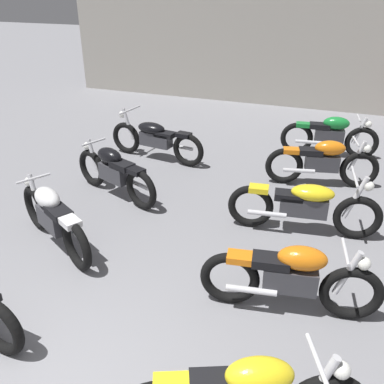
{
  "coord_description": "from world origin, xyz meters",
  "views": [
    {
      "loc": [
        1.93,
        -1.37,
        3.32
      ],
      "look_at": [
        0.0,
        3.74,
        0.55
      ],
      "focal_mm": 39.26,
      "sensor_mm": 36.0,
      "label": 1
    }
  ],
  "objects_px": {
    "motorcycle_left_row_1": "(53,217)",
    "motorcycle_right_row_4": "(330,135)",
    "motorcycle_left_row_3": "(155,138)",
    "motorcycle_left_row_2": "(114,171)",
    "motorcycle_right_row_3": "(323,161)",
    "motorcycle_right_row_1": "(291,277)",
    "motorcycle_right_row_2": "(305,205)"
  },
  "relations": [
    {
      "from": "motorcycle_right_row_1",
      "to": "motorcycle_right_row_3",
      "type": "xyz_separation_m",
      "value": [
        0.02,
        3.45,
        0.0
      ]
    },
    {
      "from": "motorcycle_left_row_2",
      "to": "motorcycle_right_row_4",
      "type": "height_order",
      "value": "same"
    },
    {
      "from": "motorcycle_left_row_3",
      "to": "motorcycle_right_row_3",
      "type": "relative_size",
      "value": 1.11
    },
    {
      "from": "motorcycle_right_row_2",
      "to": "motorcycle_right_row_3",
      "type": "bearing_deg",
      "value": 86.94
    },
    {
      "from": "motorcycle_left_row_2",
      "to": "motorcycle_left_row_3",
      "type": "height_order",
      "value": "motorcycle_left_row_3"
    },
    {
      "from": "motorcycle_left_row_1",
      "to": "motorcycle_right_row_2",
      "type": "xyz_separation_m",
      "value": [
        3.14,
        1.56,
        -0.01
      ]
    },
    {
      "from": "motorcycle_right_row_4",
      "to": "motorcycle_left_row_2",
      "type": "bearing_deg",
      "value": -135.28
    },
    {
      "from": "motorcycle_left_row_1",
      "to": "motorcycle_left_row_3",
      "type": "distance_m",
      "value": 3.36
    },
    {
      "from": "motorcycle_left_row_3",
      "to": "motorcycle_right_row_1",
      "type": "xyz_separation_m",
      "value": [
        3.27,
        -3.52,
        0.01
      ]
    },
    {
      "from": "motorcycle_right_row_1",
      "to": "motorcycle_right_row_2",
      "type": "relative_size",
      "value": 0.91
    },
    {
      "from": "motorcycle_left_row_2",
      "to": "motorcycle_right_row_1",
      "type": "bearing_deg",
      "value": -28.92
    },
    {
      "from": "motorcycle_left_row_2",
      "to": "motorcycle_left_row_3",
      "type": "distance_m",
      "value": 1.75
    },
    {
      "from": "motorcycle_left_row_2",
      "to": "motorcycle_right_row_3",
      "type": "distance_m",
      "value": 3.63
    },
    {
      "from": "motorcycle_right_row_2",
      "to": "motorcycle_right_row_3",
      "type": "xyz_separation_m",
      "value": [
        0.09,
        1.73,
        0.01
      ]
    },
    {
      "from": "motorcycle_left_row_2",
      "to": "motorcycle_left_row_1",
      "type": "bearing_deg",
      "value": -90.15
    },
    {
      "from": "motorcycle_left_row_2",
      "to": "motorcycle_right_row_1",
      "type": "distance_m",
      "value": 3.66
    },
    {
      "from": "motorcycle_right_row_1",
      "to": "motorcycle_right_row_4",
      "type": "relative_size",
      "value": 1.0
    },
    {
      "from": "motorcycle_left_row_1",
      "to": "motorcycle_right_row_3",
      "type": "bearing_deg",
      "value": 45.55
    },
    {
      "from": "motorcycle_right_row_2",
      "to": "motorcycle_right_row_4",
      "type": "distance_m",
      "value": 3.26
    },
    {
      "from": "motorcycle_right_row_1",
      "to": "motorcycle_right_row_2",
      "type": "bearing_deg",
      "value": 92.45
    },
    {
      "from": "motorcycle_right_row_3",
      "to": "motorcycle_right_row_4",
      "type": "bearing_deg",
      "value": 89.8
    },
    {
      "from": "motorcycle_left_row_3",
      "to": "motorcycle_right_row_3",
      "type": "height_order",
      "value": "motorcycle_left_row_3"
    },
    {
      "from": "motorcycle_left_row_3",
      "to": "motorcycle_right_row_3",
      "type": "bearing_deg",
      "value": -1.26
    },
    {
      "from": "motorcycle_left_row_1",
      "to": "motorcycle_right_row_3",
      "type": "height_order",
      "value": "same"
    },
    {
      "from": "motorcycle_left_row_3",
      "to": "motorcycle_right_row_4",
      "type": "bearing_deg",
      "value": 23.76
    },
    {
      "from": "motorcycle_left_row_1",
      "to": "motorcycle_right_row_2",
      "type": "distance_m",
      "value": 3.5
    },
    {
      "from": "motorcycle_left_row_2",
      "to": "motorcycle_right_row_1",
      "type": "relative_size",
      "value": 0.96
    },
    {
      "from": "motorcycle_left_row_2",
      "to": "motorcycle_right_row_4",
      "type": "xyz_separation_m",
      "value": [
        3.23,
        3.2,
        0.0
      ]
    },
    {
      "from": "motorcycle_right_row_3",
      "to": "motorcycle_left_row_2",
      "type": "bearing_deg",
      "value": -152.54
    },
    {
      "from": "motorcycle_right_row_1",
      "to": "motorcycle_right_row_4",
      "type": "distance_m",
      "value": 4.97
    },
    {
      "from": "motorcycle_right_row_2",
      "to": "motorcycle_right_row_4",
      "type": "relative_size",
      "value": 1.1
    },
    {
      "from": "motorcycle_left_row_1",
      "to": "motorcycle_right_row_4",
      "type": "xyz_separation_m",
      "value": [
        3.23,
        4.81,
        0.0
      ]
    }
  ]
}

